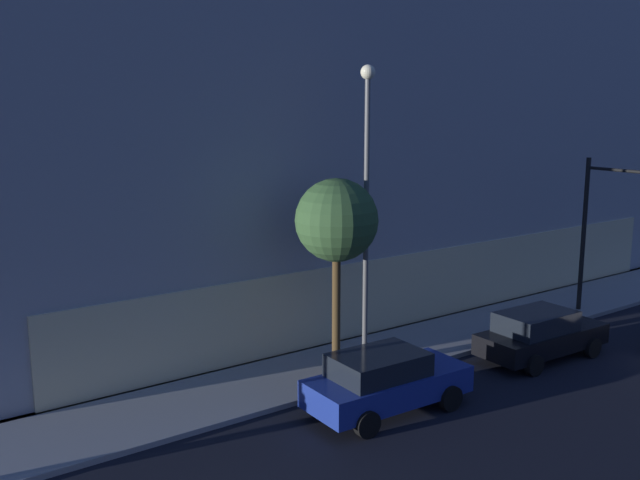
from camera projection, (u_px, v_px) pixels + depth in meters
The scene contains 6 objects.
modern_building at pixel (227, 104), 37.34m from camera, with size 31.64×30.29×16.61m.
traffic_light_far_corner at pixel (621, 213), 26.39m from camera, with size 0.53×4.89×6.04m.
street_lamp_sidewalk at pixel (367, 185), 21.37m from camera, with size 0.44×0.44×9.20m.
sidewalk_tree at pixel (337, 222), 20.89m from camera, with size 2.47×2.47×5.95m.
car_blue at pixel (385, 381), 19.14m from camera, with size 4.66×2.21×1.71m.
car_black at pixel (540, 334), 23.18m from camera, with size 4.70×2.14×1.63m.
Camera 1 is at (-5.15, -9.17, 8.21)m, focal length 39.92 mm.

